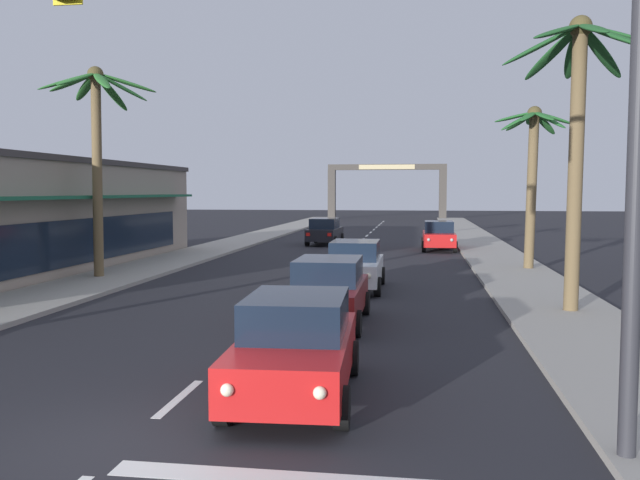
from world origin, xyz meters
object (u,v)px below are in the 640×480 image
Objects in this scene: traffic_signal_mast at (352,17)px; sedan_oncoming_far at (325,231)px; sedan_lead_at_stop_bar at (296,346)px; palm_right_third at (533,157)px; palm_left_second at (96,127)px; town_gateway_arch at (387,184)px; sedan_parked_nearest_kerb at (439,235)px; palm_right_second at (579,105)px; storefront_strip_left at (16,216)px; sedan_third_in_queue at (328,291)px; sedan_fifth_in_queue at (355,265)px.

traffic_signal_mast is 2.46× the size of sedan_oncoming_far.
palm_right_third is at bearing 69.96° from sedan_lead_at_stop_bar.
palm_left_second is 58.82m from town_gateway_arch.
traffic_signal_mast is 33.97m from sedan_oncoming_far.
sedan_parked_nearest_kerb is at bearing 83.55° from sedan_lead_at_stop_bar.
sedan_oncoming_far is 0.65× the size of palm_right_third.
palm_right_second is (3.03, -19.84, 4.85)m from sedan_parked_nearest_kerb.
sedan_parked_nearest_kerb is 20.53m from palm_left_second.
sedan_parked_nearest_kerb is at bearing -83.36° from town_gateway_arch.
storefront_strip_left is (-21.09, -3.94, -2.46)m from palm_right_third.
sedan_third_in_queue is at bearing -30.82° from storefront_strip_left.
town_gateway_arch is at bearing 99.21° from palm_right_third.
sedan_fifth_in_queue is at bearing -6.20° from palm_left_second.
traffic_signal_mast is at bearing -53.76° from palm_left_second.
sedan_fifth_in_queue is 0.99× the size of sedan_oncoming_far.
sedan_lead_at_stop_bar is at bearing -45.16° from storefront_strip_left.
storefront_strip_left is at bearing -142.31° from sedan_parked_nearest_kerb.
palm_right_third is at bearing 60.43° from sedan_third_in_queue.
sedan_third_in_queue is 22.24m from sedan_parked_nearest_kerb.
storefront_strip_left is at bearing 163.39° from palm_left_second.
sedan_parked_nearest_kerb is (2.04, 30.18, -4.72)m from traffic_signal_mast.
town_gateway_arch is at bearing 81.95° from palm_left_second.
sedan_lead_at_stop_bar is at bearing -87.24° from sedan_third_in_queue.
palm_right_third is (3.54, -9.62, 4.00)m from sedan_parked_nearest_kerb.
palm_right_second is (6.49, 2.13, 4.85)m from sedan_third_in_queue.
sedan_third_in_queue is 0.64× the size of palm_right_third.
palm_left_second is (-11.25, 15.35, 0.25)m from traffic_signal_mast.
storefront_strip_left is at bearing 133.02° from traffic_signal_mast.
sedan_oncoming_far is 0.56× the size of palm_left_second.
sedan_oncoming_far is at bearing 156.42° from sedan_parked_nearest_kerb.
traffic_signal_mast is 73.64m from town_gateway_arch.
palm_right_third is (6.71, 18.40, 4.00)m from sedan_lead_at_stop_bar.
sedan_third_in_queue is 16.48m from storefront_strip_left.
traffic_signal_mast is 30.61m from sedan_parked_nearest_kerb.
storefront_strip_left reaches higher than sedan_lead_at_stop_bar.
traffic_signal_mast is at bearing -93.87° from sedan_parked_nearest_kerb.
sedan_third_in_queue and sedan_parked_nearest_kerb have the same top height.
sedan_parked_nearest_kerb is at bearing 78.15° from sedan_fifth_in_queue.
palm_right_second reaches higher than palm_right_third.
sedan_lead_at_stop_bar is (-1.13, 2.15, -4.72)m from traffic_signal_mast.
sedan_third_in_queue is 0.19× the size of storefront_strip_left.
palm_right_third is at bearing 10.57° from storefront_strip_left.
palm_right_second reaches higher than traffic_signal_mast.
palm_left_second is 17.65m from palm_right_third.
town_gateway_arch is at bearing 91.66° from sedan_fifth_in_queue.
sedan_fifth_in_queue is (-1.30, 14.26, -4.72)m from traffic_signal_mast.
sedan_fifth_in_queue is at bearing -88.34° from town_gateway_arch.
sedan_third_in_queue is at bearing -119.57° from palm_right_third.
sedan_lead_at_stop_bar is 31.35m from sedan_oncoming_far.
traffic_signal_mast is 1.37× the size of palm_left_second.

